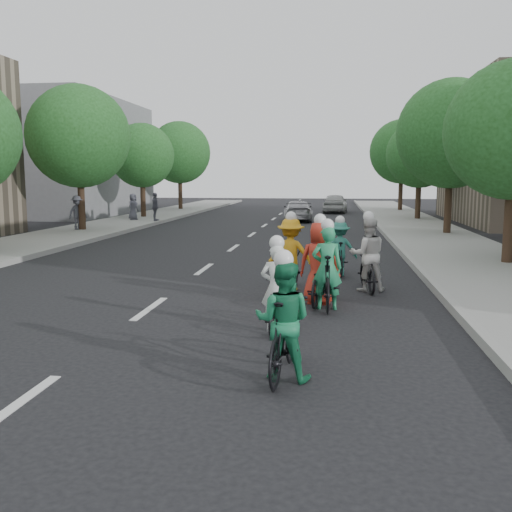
% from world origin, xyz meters
% --- Properties ---
extents(ground, '(120.00, 120.00, 0.00)m').
position_xyz_m(ground, '(0.00, 0.00, 0.00)').
color(ground, black).
rests_on(ground, ground).
extents(sidewalk_left, '(4.00, 80.00, 0.15)m').
position_xyz_m(sidewalk_left, '(-8.00, 10.00, 0.07)').
color(sidewalk_left, gray).
rests_on(sidewalk_left, ground).
extents(curb_left, '(0.18, 80.00, 0.18)m').
position_xyz_m(curb_left, '(-6.05, 10.00, 0.09)').
color(curb_left, '#999993').
rests_on(curb_left, ground).
extents(sidewalk_right, '(4.00, 80.00, 0.15)m').
position_xyz_m(sidewalk_right, '(8.00, 10.00, 0.07)').
color(sidewalk_right, gray).
rests_on(sidewalk_right, ground).
extents(curb_right, '(0.18, 80.00, 0.18)m').
position_xyz_m(curb_right, '(6.05, 10.00, 0.09)').
color(curb_right, '#999993').
rests_on(curb_right, ground).
extents(bldg_sw, '(10.00, 14.00, 8.00)m').
position_xyz_m(bldg_sw, '(-16.00, 28.00, 4.00)').
color(bldg_sw, slate).
rests_on(bldg_sw, ground).
extents(tree_l_3, '(4.80, 4.80, 6.93)m').
position_xyz_m(tree_l_3, '(-8.20, 15.00, 4.52)').
color(tree_l_3, black).
rests_on(tree_l_3, ground).
extents(tree_l_4, '(4.00, 4.00, 5.97)m').
position_xyz_m(tree_l_4, '(-8.20, 24.00, 3.96)').
color(tree_l_4, black).
rests_on(tree_l_4, ground).
extents(tree_l_5, '(4.80, 4.80, 6.93)m').
position_xyz_m(tree_l_5, '(-8.20, 33.00, 4.52)').
color(tree_l_5, black).
rests_on(tree_l_5, ground).
extents(tree_r_1, '(4.80, 4.80, 6.93)m').
position_xyz_m(tree_r_1, '(8.80, 15.60, 4.52)').
color(tree_r_1, black).
rests_on(tree_r_1, ground).
extents(tree_r_2, '(4.00, 4.00, 5.97)m').
position_xyz_m(tree_r_2, '(8.80, 24.60, 3.96)').
color(tree_r_2, black).
rests_on(tree_r_2, ground).
extents(tree_r_3, '(4.80, 4.80, 6.93)m').
position_xyz_m(tree_r_3, '(8.80, 33.60, 4.52)').
color(tree_r_3, black).
rests_on(tree_r_3, ground).
extents(cyclist_0, '(0.66, 1.61, 1.67)m').
position_xyz_m(cyclist_0, '(2.71, -1.28, 0.53)').
color(cyclist_0, black).
rests_on(cyclist_0, ground).
extents(cyclist_1, '(0.92, 1.86, 1.90)m').
position_xyz_m(cyclist_1, '(3.39, 0.96, 0.66)').
color(cyclist_1, black).
rests_on(cyclist_1, ground).
extents(cyclist_2, '(0.82, 1.86, 1.72)m').
position_xyz_m(cyclist_2, '(3.02, -3.61, 0.66)').
color(cyclist_2, black).
rests_on(cyclist_2, ground).
extents(cyclist_3, '(1.00, 1.60, 1.63)m').
position_xyz_m(cyclist_3, '(3.85, 4.46, 0.63)').
color(cyclist_3, black).
rests_on(cyclist_3, ground).
extents(cyclist_4, '(1.16, 1.83, 1.85)m').
position_xyz_m(cyclist_4, '(2.69, 2.32, 0.68)').
color(cyclist_4, black).
rests_on(cyclist_4, ground).
extents(cyclist_5, '(0.63, 1.89, 1.83)m').
position_xyz_m(cyclist_5, '(3.55, 0.52, 0.65)').
color(cyclist_5, black).
rests_on(cyclist_5, ground).
extents(cyclist_6, '(0.91, 1.82, 1.87)m').
position_xyz_m(cyclist_6, '(4.47, 2.50, 0.66)').
color(cyclist_6, black).
rests_on(cyclist_6, ground).
extents(follow_car_lead, '(2.00, 4.30, 1.21)m').
position_xyz_m(follow_car_lead, '(1.63, 23.49, 0.61)').
color(follow_car_lead, '#AAA9AE').
rests_on(follow_car_lead, ground).
extents(follow_car_trail, '(1.96, 4.27, 1.42)m').
position_xyz_m(follow_car_trail, '(3.89, 31.99, 0.71)').
color(follow_car_trail, beige).
rests_on(follow_car_trail, ground).
extents(spectator_0, '(0.99, 1.20, 1.62)m').
position_xyz_m(spectator_0, '(-8.37, 14.90, 0.96)').
color(spectator_0, '#484955').
rests_on(spectator_0, sidewalk_left).
extents(spectator_1, '(0.55, 1.00, 1.61)m').
position_xyz_m(spectator_1, '(-6.30, 20.43, 0.96)').
color(spectator_1, '#555462').
rests_on(spectator_1, sidewalk_left).
extents(spectator_2, '(0.68, 0.86, 1.53)m').
position_xyz_m(spectator_2, '(-7.87, 21.18, 0.91)').
color(spectator_2, '#474853').
rests_on(spectator_2, sidewalk_left).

